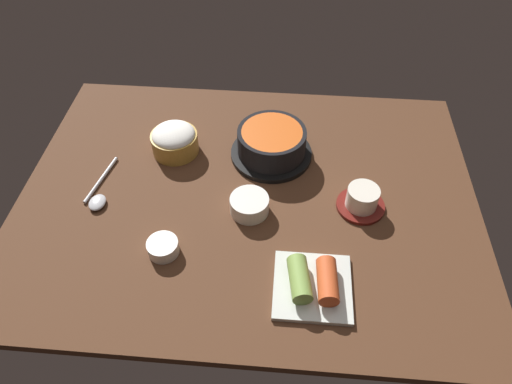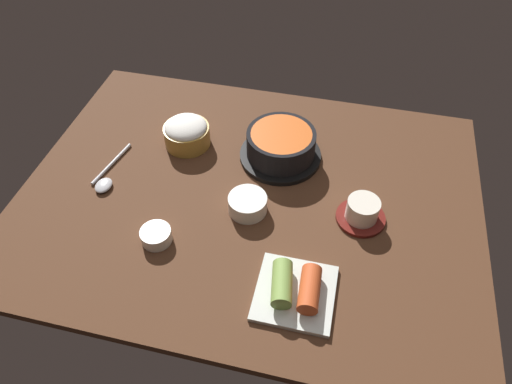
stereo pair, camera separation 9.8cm
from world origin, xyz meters
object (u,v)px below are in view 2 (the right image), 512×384
Objects in this scene: stone_pot at (281,146)px; side_bowl_near at (156,235)px; tea_cup_with_saucer at (362,211)px; spoon at (106,179)px; kimchi_plate at (295,289)px; rice_bowl at (187,132)px; banchan_cup_center at (248,204)px.

stone_pot reaches higher than side_bowl_near.
tea_cup_with_saucer is 56.83cm from spoon.
tea_cup_with_saucer is at bearing 20.69° from side_bowl_near.
stone_pot reaches higher than spoon.
stone_pot is 36.85cm from kimchi_plate.
rice_bowl is 1.06× the size of tea_cup_with_saucer.
stone_pot is 1.16× the size of spoon.
side_bowl_near is at bearing -37.09° from spoon.
side_bowl_near reaches higher than spoon.
rice_bowl is 0.66× the size of spoon.
stone_pot is at bearing 56.68° from side_bowl_near.
spoon is (-56.77, -1.86, -1.78)cm from tea_cup_with_saucer.
banchan_cup_center is 1.33× the size of side_bowl_near.
tea_cup_with_saucer is (42.92, -14.35, -1.06)cm from rice_bowl.
spoon is at bearing 178.01° from banchan_cup_center.
side_bowl_near is at bearing -123.32° from stone_pot.
rice_bowl is at bearing 138.08° from banchan_cup_center.
tea_cup_with_saucer is at bearing 63.73° from kimchi_plate.
rice_bowl is 1.77× the size of side_bowl_near.
tea_cup_with_saucer is 23.19cm from kimchi_plate.
banchan_cup_center is at bearing -101.37° from stone_pot.
tea_cup_with_saucer is at bearing 7.27° from banchan_cup_center.
kimchi_plate is (13.32, -17.78, -0.23)cm from banchan_cup_center.
banchan_cup_center is at bearing -1.99° from spoon.
kimchi_plate is at bearing -22.15° from spoon.
spoon is (-13.85, -16.21, -2.84)cm from rice_bowl.
banchan_cup_center is at bearing 36.82° from side_bowl_near.
rice_bowl is 29.53cm from side_bowl_near.
rice_bowl is 1.33× the size of banchan_cup_center.
kimchi_plate is at bearing -74.62° from stone_pot.
side_bowl_near is at bearing -159.31° from tea_cup_with_saucer.
spoon is (-33.18, 1.15, -1.40)cm from banchan_cup_center.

